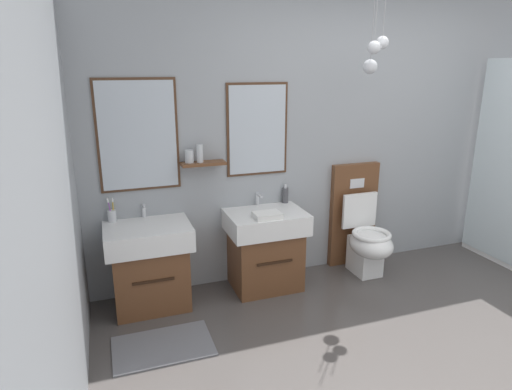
# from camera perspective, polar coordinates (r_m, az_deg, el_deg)

# --- Properties ---
(ground_plane) EXTENTS (6.27, 4.95, 0.10)m
(ground_plane) POSITION_cam_1_polar(r_m,az_deg,el_deg) (3.41, 27.63, -20.18)
(ground_plane) COLOR #4C4744
(ground_plane) RESTS_ON ground
(wall_back) EXTENTS (5.07, 0.66, 2.56)m
(wall_back) POSITION_cam_1_polar(r_m,az_deg,el_deg) (4.22, 11.86, 7.92)
(wall_back) COLOR #999EA3
(wall_back) RESTS_ON ground
(wall_left) EXTENTS (0.12, 3.75, 2.56)m
(wall_left) POSITION_cam_1_polar(r_m,az_deg,el_deg) (1.88, -26.98, -4.06)
(wall_left) COLOR #999EA3
(wall_left) RESTS_ON ground
(bath_mat) EXTENTS (0.68, 0.44, 0.01)m
(bath_mat) POSITION_cam_1_polar(r_m,az_deg,el_deg) (3.29, -11.97, -18.64)
(bath_mat) COLOR slate
(bath_mat) RESTS_ON ground
(vanity_sink_left) EXTENTS (0.66, 0.50, 0.69)m
(vanity_sink_left) POSITION_cam_1_polar(r_m,az_deg,el_deg) (3.64, -13.62, -8.59)
(vanity_sink_left) COLOR brown
(vanity_sink_left) RESTS_ON ground
(tap_on_left_sink) EXTENTS (0.03, 0.13, 0.11)m
(tap_on_left_sink) POSITION_cam_1_polar(r_m,az_deg,el_deg) (3.67, -14.35, -1.82)
(tap_on_left_sink) COLOR silver
(tap_on_left_sink) RESTS_ON vanity_sink_left
(vanity_sink_right) EXTENTS (0.66, 0.50, 0.69)m
(vanity_sink_right) POSITION_cam_1_polar(r_m,az_deg,el_deg) (3.84, 1.19, -6.75)
(vanity_sink_right) COLOR brown
(vanity_sink_right) RESTS_ON ground
(tap_on_right_sink) EXTENTS (0.03, 0.13, 0.11)m
(tap_on_right_sink) POSITION_cam_1_polar(r_m,az_deg,el_deg) (3.87, 0.26, -0.36)
(tap_on_right_sink) COLOR silver
(tap_on_right_sink) RESTS_ON vanity_sink_right
(toilet) EXTENTS (0.48, 0.62, 1.00)m
(toilet) POSITION_cam_1_polar(r_m,az_deg,el_deg) (4.26, 13.55, -4.73)
(toilet) COLOR brown
(toilet) RESTS_ON ground
(toothbrush_cup) EXTENTS (0.07, 0.07, 0.20)m
(toothbrush_cup) POSITION_cam_1_polar(r_m,az_deg,el_deg) (3.65, -18.21, -2.46)
(toothbrush_cup) COLOR silver
(toothbrush_cup) RESTS_ON vanity_sink_left
(soap_dispenser) EXTENTS (0.06, 0.06, 0.17)m
(soap_dispenser) POSITION_cam_1_polar(r_m,az_deg,el_deg) (3.95, 3.81, 0.00)
(soap_dispenser) COLOR #4C4C51
(soap_dispenser) RESTS_ON vanity_sink_right
(folded_hand_towel) EXTENTS (0.22, 0.16, 0.04)m
(folded_hand_towel) POSITION_cam_1_polar(r_m,az_deg,el_deg) (3.57, 1.48, -2.64)
(folded_hand_towel) COLOR white
(folded_hand_towel) RESTS_ON vanity_sink_right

